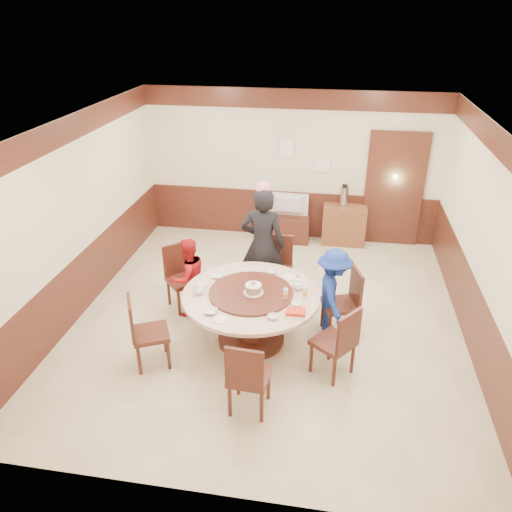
% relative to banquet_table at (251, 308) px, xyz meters
% --- Properties ---
extents(room, '(6.00, 6.04, 2.84)m').
position_rel_banquet_table_xyz_m(room, '(0.16, 0.59, 0.55)').
color(room, beige).
rests_on(room, ground).
extents(banquet_table, '(1.80, 1.80, 0.78)m').
position_rel_banquet_table_xyz_m(banquet_table, '(0.00, 0.00, 0.00)').
color(banquet_table, '#451E15').
rests_on(banquet_table, ground).
extents(chair_0, '(0.56, 0.56, 0.97)m').
position_rel_banquet_table_xyz_m(chair_0, '(1.18, 0.40, -0.23)').
color(chair_0, '#451E15').
rests_on(chair_0, ground).
extents(chair_1, '(0.44, 0.45, 0.97)m').
position_rel_banquet_table_xyz_m(chair_1, '(0.20, 1.23, -0.23)').
color(chair_1, '#451E15').
rests_on(chair_1, ground).
extents(chair_2, '(0.62, 0.62, 0.97)m').
position_rel_banquet_table_xyz_m(chair_2, '(-1.15, 0.71, -0.23)').
color(chair_2, '#451E15').
rests_on(chair_2, ground).
extents(chair_3, '(0.59, 0.59, 0.97)m').
position_rel_banquet_table_xyz_m(chair_3, '(-1.18, -0.67, -0.23)').
color(chair_3, '#451E15').
rests_on(chair_3, ground).
extents(chair_4, '(0.47, 0.48, 0.97)m').
position_rel_banquet_table_xyz_m(chair_4, '(0.20, -1.27, -0.23)').
color(chair_4, '#451E15').
rests_on(chair_4, ground).
extents(chair_5, '(0.62, 0.62, 0.97)m').
position_rel_banquet_table_xyz_m(chair_5, '(1.12, -0.49, -0.23)').
color(chair_5, '#451E15').
rests_on(chair_5, ground).
extents(person_standing, '(0.67, 0.45, 1.81)m').
position_rel_banquet_table_xyz_m(person_standing, '(-0.02, 1.14, 0.37)').
color(person_standing, black).
rests_on(person_standing, ground).
extents(person_red, '(0.72, 0.74, 1.20)m').
position_rel_banquet_table_xyz_m(person_red, '(-1.01, 0.54, 0.07)').
color(person_red, '#B1171B').
rests_on(person_red, ground).
extents(person_blue, '(0.61, 0.90, 1.28)m').
position_rel_banquet_table_xyz_m(person_blue, '(1.06, 0.37, 0.11)').
color(person_blue, navy).
rests_on(person_blue, ground).
extents(birthday_cake, '(0.26, 0.26, 0.18)m').
position_rel_banquet_table_xyz_m(birthday_cake, '(0.04, -0.02, 0.31)').
color(birthday_cake, white).
rests_on(birthday_cake, banquet_table).
extents(teapot_left, '(0.17, 0.15, 0.13)m').
position_rel_banquet_table_xyz_m(teapot_left, '(-0.67, -0.11, 0.28)').
color(teapot_left, white).
rests_on(teapot_left, banquet_table).
extents(teapot_right, '(0.17, 0.15, 0.13)m').
position_rel_banquet_table_xyz_m(teapot_right, '(0.59, 0.22, 0.28)').
color(teapot_right, white).
rests_on(teapot_right, banquet_table).
extents(bowl_0, '(0.15, 0.15, 0.04)m').
position_rel_banquet_table_xyz_m(bowl_0, '(-0.54, 0.34, 0.23)').
color(bowl_0, white).
rests_on(bowl_0, banquet_table).
extents(bowl_1, '(0.13, 0.13, 0.04)m').
position_rel_banquet_table_xyz_m(bowl_1, '(0.36, -0.52, 0.24)').
color(bowl_1, white).
rests_on(bowl_1, banquet_table).
extents(bowl_2, '(0.17, 0.17, 0.04)m').
position_rel_banquet_table_xyz_m(bowl_2, '(-0.41, -0.52, 0.24)').
color(bowl_2, white).
rests_on(bowl_2, banquet_table).
extents(bowl_3, '(0.14, 0.14, 0.04)m').
position_rel_banquet_table_xyz_m(bowl_3, '(0.61, -0.18, 0.24)').
color(bowl_3, white).
rests_on(bowl_3, banquet_table).
extents(bowl_4, '(0.16, 0.16, 0.04)m').
position_rel_banquet_table_xyz_m(bowl_4, '(-0.68, 0.08, 0.24)').
color(bowl_4, white).
rests_on(bowl_4, banquet_table).
extents(bowl_5, '(0.14, 0.14, 0.05)m').
position_rel_banquet_table_xyz_m(bowl_5, '(0.18, 0.58, 0.24)').
color(bowl_5, white).
rests_on(bowl_5, banquet_table).
extents(saucer_near, '(0.18, 0.18, 0.01)m').
position_rel_banquet_table_xyz_m(saucer_near, '(-0.25, -0.65, 0.22)').
color(saucer_near, white).
rests_on(saucer_near, banquet_table).
extents(saucer_far, '(0.18, 0.18, 0.01)m').
position_rel_banquet_table_xyz_m(saucer_far, '(0.45, 0.50, 0.22)').
color(saucer_far, white).
rests_on(saucer_far, banquet_table).
extents(shrimp_platter, '(0.30, 0.20, 0.06)m').
position_rel_banquet_table_xyz_m(shrimp_platter, '(0.62, -0.40, 0.24)').
color(shrimp_platter, white).
rests_on(shrimp_platter, banquet_table).
extents(bottle_0, '(0.06, 0.06, 0.16)m').
position_rel_banquet_table_xyz_m(bottle_0, '(0.46, -0.08, 0.30)').
color(bottle_0, white).
rests_on(bottle_0, banquet_table).
extents(bottle_1, '(0.06, 0.06, 0.16)m').
position_rel_banquet_table_xyz_m(bottle_1, '(0.70, 0.00, 0.30)').
color(bottle_1, white).
rests_on(bottle_1, banquet_table).
extents(bottle_2, '(0.06, 0.06, 0.16)m').
position_rel_banquet_table_xyz_m(bottle_2, '(0.58, 0.36, 0.30)').
color(bottle_2, white).
rests_on(bottle_2, banquet_table).
extents(tv_stand, '(0.85, 0.45, 0.50)m').
position_rel_banquet_table_xyz_m(tv_stand, '(0.13, 3.33, -0.28)').
color(tv_stand, '#451E15').
rests_on(tv_stand, ground).
extents(television, '(0.75, 0.13, 0.43)m').
position_rel_banquet_table_xyz_m(television, '(0.13, 3.33, 0.18)').
color(television, gray).
rests_on(television, tv_stand).
extents(side_cabinet, '(0.80, 0.40, 0.75)m').
position_rel_banquet_table_xyz_m(side_cabinet, '(1.20, 3.36, -0.16)').
color(side_cabinet, brown).
rests_on(side_cabinet, ground).
extents(thermos, '(0.15, 0.15, 0.38)m').
position_rel_banquet_table_xyz_m(thermos, '(1.15, 3.36, 0.41)').
color(thermos, silver).
rests_on(thermos, side_cabinet).
extents(notice_left, '(0.25, 0.00, 0.35)m').
position_rel_banquet_table_xyz_m(notice_left, '(0.05, 3.54, 1.22)').
color(notice_left, white).
rests_on(notice_left, room).
extents(notice_right, '(0.30, 0.00, 0.22)m').
position_rel_banquet_table_xyz_m(notice_right, '(0.70, 3.54, 0.92)').
color(notice_right, white).
rests_on(notice_right, room).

